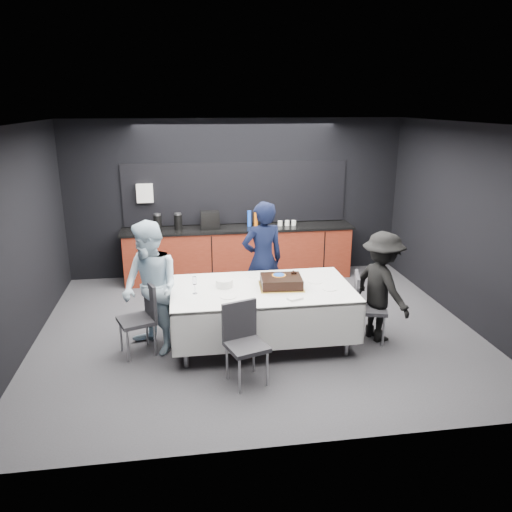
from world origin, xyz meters
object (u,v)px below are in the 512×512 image
at_px(cake_assembly, 281,282).
at_px(plate_stack, 224,283).
at_px(person_left, 151,288).
at_px(chair_near, 244,337).
at_px(person_center, 263,260).
at_px(party_table, 262,297).
at_px(chair_right, 364,303).
at_px(champagne_flute, 195,282).
at_px(person_right, 381,287).
at_px(chair_left, 142,313).

relative_size(cake_assembly, plate_stack, 2.62).
distance_m(plate_stack, person_left, 0.93).
bearing_deg(person_left, plate_stack, 59.61).
height_order(plate_stack, chair_near, chair_near).
height_order(plate_stack, person_center, person_center).
xyz_separation_m(party_table, person_center, (0.15, 0.86, 0.23)).
distance_m(cake_assembly, chair_right, 1.15).
height_order(cake_assembly, plate_stack, cake_assembly).
bearing_deg(party_table, plate_stack, 168.37).
height_order(plate_stack, person_left, person_left).
xyz_separation_m(champagne_flute, person_left, (-0.54, 0.09, -0.09)).
bearing_deg(person_center, party_table, 66.95).
distance_m(person_center, person_right, 1.72).
bearing_deg(person_right, chair_left, 69.11).
bearing_deg(chair_right, plate_stack, 173.22).
bearing_deg(cake_assembly, plate_stack, 171.09).
height_order(champagne_flute, person_center, person_center).
bearing_deg(party_table, person_center, 79.99).
distance_m(plate_stack, chair_near, 1.02).
bearing_deg(person_right, chair_near, 92.24).
height_order(chair_right, person_left, person_left).
height_order(chair_left, person_right, person_right).
bearing_deg(person_left, champagne_flute, 44.14).
xyz_separation_m(person_center, person_right, (1.43, -0.96, -0.13)).
bearing_deg(person_center, chair_left, 15.13).
relative_size(chair_left, chair_right, 1.00).
height_order(person_left, person_right, person_left).
height_order(plate_stack, person_right, person_right).
bearing_deg(plate_stack, chair_left, -172.79).
height_order(chair_left, chair_right, same).
bearing_deg(cake_assembly, champagne_flute, -176.13).
relative_size(plate_stack, chair_near, 0.24).
bearing_deg(champagne_flute, plate_stack, 26.12).
xyz_separation_m(party_table, chair_near, (-0.35, -0.88, -0.11)).
bearing_deg(party_table, chair_left, -178.67).
height_order(party_table, person_center, person_center).
distance_m(chair_near, person_left, 1.40).
bearing_deg(plate_stack, cake_assembly, -8.91).
bearing_deg(person_center, plate_stack, 37.65).
relative_size(chair_right, person_right, 0.63).
bearing_deg(person_center, person_left, 15.95).
distance_m(chair_right, person_center, 1.58).
relative_size(party_table, person_left, 1.37).
distance_m(champagne_flute, chair_near, 1.02).
relative_size(person_left, person_right, 1.15).
relative_size(champagne_flute, person_center, 0.13).
height_order(plate_stack, chair_right, chair_right).
xyz_separation_m(chair_right, person_right, (0.23, 0.02, 0.20)).
height_order(chair_left, person_left, person_left).
bearing_deg(chair_near, person_center, 73.94).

